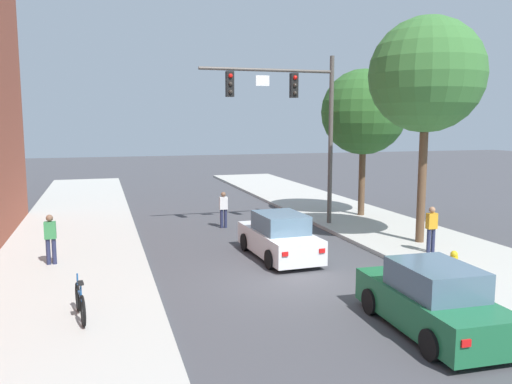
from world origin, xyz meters
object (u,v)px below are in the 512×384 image
object	(u,v)px
car_lead_white	(279,237)
pedestrian_crossing_road	(223,208)
pedestrian_sidewalk_left_walker	(50,237)
bicycle_leaning	(80,303)
pedestrian_sidewalk_right_walker	(431,227)
street_tree_nearest	(427,75)
car_following_green	(431,301)
traffic_signal_mast	(296,109)
fire_hydrant	(454,262)
street_tree_second	(364,112)

from	to	relation	value
car_lead_white	pedestrian_crossing_road	distance (m)	5.66
pedestrian_sidewalk_left_walker	bicycle_leaning	size ratio (longest dim) A/B	0.93
pedestrian_sidewalk_right_walker	street_tree_nearest	world-z (taller)	street_tree_nearest
car_lead_white	pedestrian_sidewalk_right_walker	bearing A→B (deg)	-14.97
street_tree_nearest	pedestrian_sidewalk_right_walker	bearing A→B (deg)	-110.80
car_following_green	bicycle_leaning	size ratio (longest dim) A/B	2.44
car_following_green	pedestrian_crossing_road	xyz separation A→B (m)	(-1.85, 12.79, 0.19)
traffic_signal_mast	pedestrian_crossing_road	world-z (taller)	traffic_signal_mast
bicycle_leaning	pedestrian_sidewalk_right_walker	bearing A→B (deg)	14.58
pedestrian_sidewalk_right_walker	traffic_signal_mast	bearing A→B (deg)	115.53
pedestrian_crossing_road	fire_hydrant	distance (m)	10.74
traffic_signal_mast	street_tree_nearest	world-z (taller)	street_tree_nearest
car_lead_white	pedestrian_sidewalk_right_walker	xyz separation A→B (m)	(5.23, -1.40, 0.34)
traffic_signal_mast	pedestrian_sidewalk_left_walker	distance (m)	11.46
pedestrian_sidewalk_left_walker	street_tree_second	distance (m)	15.55
car_lead_white	street_tree_second	size ratio (longest dim) A/B	0.60
traffic_signal_mast	pedestrian_crossing_road	size ratio (longest dim) A/B	4.57
car_following_green	pedestrian_sidewalk_left_walker	bearing A→B (deg)	137.60
car_following_green	fire_hydrant	distance (m)	4.53
car_lead_white	car_following_green	size ratio (longest dim) A/B	1.00
pedestrian_sidewalk_left_walker	street_tree_second	bearing A→B (deg)	20.57
bicycle_leaning	street_tree_second	size ratio (longest dim) A/B	0.25
car_lead_white	street_tree_nearest	world-z (taller)	street_tree_nearest
pedestrian_sidewalk_left_walker	car_following_green	bearing A→B (deg)	-42.40
pedestrian_crossing_road	street_tree_second	world-z (taller)	street_tree_second
street_tree_second	pedestrian_sidewalk_left_walker	bearing A→B (deg)	-159.43
pedestrian_sidewalk_left_walker	pedestrian_sidewalk_right_walker	xyz separation A→B (m)	(12.80, -2.19, 0.00)
pedestrian_sidewalk_right_walker	street_tree_second	xyz separation A→B (m)	(1.22, 7.45, 4.16)
car_following_green	street_tree_second	bearing A→B (deg)	68.18
street_tree_nearest	car_lead_white	bearing A→B (deg)	-178.90
traffic_signal_mast	car_lead_white	size ratio (longest dim) A/B	1.74
traffic_signal_mast	pedestrian_sidewalk_right_walker	xyz separation A→B (m)	(2.87, -6.00, -4.26)
pedestrian_sidewalk_right_walker	street_tree_second	size ratio (longest dim) A/B	0.23
car_lead_white	pedestrian_sidewalk_left_walker	distance (m)	7.62
pedestrian_crossing_road	pedestrian_sidewalk_right_walker	size ratio (longest dim) A/B	1.00
pedestrian_sidewalk_left_walker	fire_hydrant	bearing A→B (deg)	-21.59
pedestrian_sidewalk_left_walker	pedestrian_crossing_road	distance (m)	8.40
pedestrian_crossing_road	street_tree_nearest	bearing A→B (deg)	-40.29
car_following_green	car_lead_white	bearing A→B (deg)	99.12
traffic_signal_mast	street_tree_second	distance (m)	4.34
car_following_green	street_tree_nearest	world-z (taller)	street_tree_nearest
pedestrian_sidewalk_right_walker	pedestrian_sidewalk_left_walker	bearing A→B (deg)	170.29
pedestrian_sidewalk_right_walker	fire_hydrant	size ratio (longest dim) A/B	2.28
pedestrian_crossing_road	street_tree_nearest	xyz separation A→B (m)	(6.50, -5.51, 5.55)
street_tree_nearest	pedestrian_crossing_road	bearing A→B (deg)	139.71
pedestrian_crossing_road	bicycle_leaning	bearing A→B (deg)	-120.00
car_lead_white	car_following_green	bearing A→B (deg)	-80.88
pedestrian_sidewalk_left_walker	fire_hydrant	xyz separation A→B (m)	(11.85, -4.69, -0.56)
pedestrian_crossing_road	fire_hydrant	xyz separation A→B (m)	(4.97, -9.51, -0.41)
car_following_green	pedestrian_sidewalk_right_walker	distance (m)	7.08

